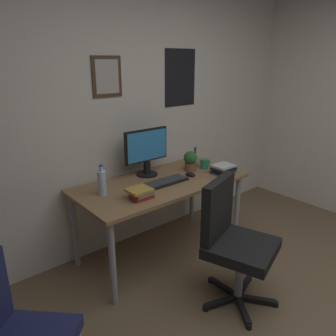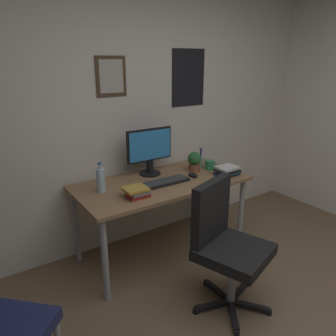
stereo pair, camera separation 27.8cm
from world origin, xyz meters
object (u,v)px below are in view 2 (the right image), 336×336
object	(u,v)px
coffee_mug_near	(210,165)
book_stack_left	(137,192)
computer_mouse	(193,175)
potted_plant	(194,161)
keyboard	(165,182)
office_chair	(225,240)
monitor	(150,150)
book_stack_right	(228,171)
water_bottle	(101,180)
pen_cup	(200,161)

from	to	relation	value
coffee_mug_near	book_stack_left	distance (m)	0.95
computer_mouse	potted_plant	bearing A→B (deg)	47.43
keyboard	coffee_mug_near	world-z (taller)	coffee_mug_near
office_chair	monitor	xyz separation A→B (m)	(0.01, 1.04, 0.44)
potted_plant	book_stack_left	world-z (taller)	potted_plant
potted_plant	book_stack_right	distance (m)	0.33
water_bottle	book_stack_right	size ratio (longest dim) A/B	1.08
water_bottle	office_chair	bearing A→B (deg)	-58.04
water_bottle	coffee_mug_near	size ratio (longest dim) A/B	2.06
book_stack_left	computer_mouse	bearing A→B (deg)	11.13
coffee_mug_near	potted_plant	size ratio (longest dim) A/B	0.63
keyboard	potted_plant	size ratio (longest dim) A/B	2.21
monitor	water_bottle	bearing A→B (deg)	-164.44
office_chair	computer_mouse	xyz separation A→B (m)	(0.29, 0.75, 0.21)
monitor	keyboard	world-z (taller)	monitor
office_chair	potted_plant	distance (m)	1.00
keyboard	potted_plant	bearing A→B (deg)	15.23
potted_plant	pen_cup	xyz separation A→B (m)	(0.15, 0.09, -0.05)
keyboard	pen_cup	xyz separation A→B (m)	(0.56, 0.21, 0.04)
office_chair	book_stack_right	world-z (taller)	office_chair
water_bottle	potted_plant	size ratio (longest dim) A/B	1.29
monitor	pen_cup	distance (m)	0.59
potted_plant	keyboard	bearing A→B (deg)	-164.77
office_chair	book_stack_right	size ratio (longest dim) A/B	4.06
computer_mouse	book_stack_left	size ratio (longest dim) A/B	0.56
office_chair	coffee_mug_near	xyz separation A→B (m)	(0.57, 0.83, 0.24)
keyboard	book_stack_left	distance (m)	0.38
coffee_mug_near	pen_cup	distance (m)	0.13
keyboard	book_stack_right	world-z (taller)	book_stack_right
coffee_mug_near	book_stack_left	bearing A→B (deg)	-167.20
keyboard	pen_cup	bearing A→B (deg)	20.01
book_stack_left	book_stack_right	world-z (taller)	book_stack_left
computer_mouse	potted_plant	world-z (taller)	potted_plant
monitor	pen_cup	bearing A→B (deg)	-7.95
book_stack_right	monitor	bearing A→B (deg)	143.88
coffee_mug_near	pen_cup	bearing A→B (deg)	93.83
water_bottle	coffee_mug_near	xyz separation A→B (m)	(1.12, -0.05, -0.06)
book_stack_left	keyboard	bearing A→B (deg)	20.97
pen_cup	book_stack_right	bearing A→B (deg)	-83.95
monitor	book_stack_right	distance (m)	0.76
computer_mouse	coffee_mug_near	bearing A→B (deg)	16.72
water_bottle	computer_mouse	bearing A→B (deg)	-9.04
keyboard	potted_plant	xyz separation A→B (m)	(0.41, 0.11, 0.09)
keyboard	book_stack_right	bearing A→B (deg)	-13.79
coffee_mug_near	book_stack_right	bearing A→B (deg)	-82.66
book_stack_left	book_stack_right	size ratio (longest dim) A/B	0.84
computer_mouse	book_stack_left	bearing A→B (deg)	-168.87
monitor	coffee_mug_near	xyz separation A→B (m)	(0.56, -0.21, -0.19)
book_stack_right	potted_plant	bearing A→B (deg)	126.59
keyboard	pen_cup	size ratio (longest dim) A/B	2.15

